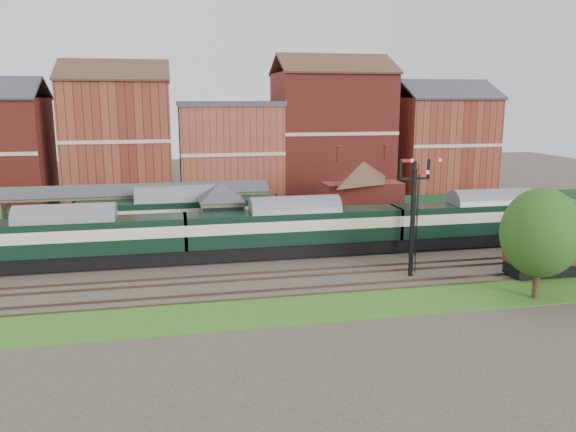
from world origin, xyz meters
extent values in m
plane|color=#473D33|center=(0.00, 0.00, 0.00)|extent=(160.00, 160.00, 0.00)
cube|color=#2D6619|center=(0.00, 16.00, 0.03)|extent=(90.00, 4.50, 0.06)
cube|color=#2D6619|center=(0.00, -12.00, 0.03)|extent=(90.00, 5.00, 0.06)
cube|color=#193823|center=(0.00, 18.00, 0.75)|extent=(90.00, 0.12, 1.50)
cube|color=#2D2D2D|center=(-5.00, 9.75, 0.50)|extent=(55.00, 3.40, 1.00)
cube|color=#5A6548|center=(-3.00, 3.25, 1.20)|extent=(3.40, 3.20, 2.40)
cube|color=#4D5635|center=(-3.00, 3.25, 3.40)|extent=(3.60, 3.40, 2.00)
pyramid|color=#383A3F|center=(-3.00, 3.25, 5.20)|extent=(5.40, 5.40, 1.60)
cube|color=maroon|center=(5.00, 3.25, 1.10)|extent=(3.00, 2.40, 2.20)
cube|color=#4C3323|center=(5.00, 2.60, 2.55)|extent=(3.20, 1.34, 0.79)
cube|color=#4C3323|center=(5.00, 3.90, 2.55)|extent=(3.20, 1.34, 0.79)
cube|color=maroon|center=(12.00, 9.75, 2.75)|extent=(8.00, 3.00, 3.50)
pyramid|color=#4C3323|center=(12.00, 9.75, 5.60)|extent=(8.10, 8.10, 2.20)
cube|color=maroon|center=(9.50, 9.75, 6.10)|extent=(0.60, 0.60, 1.60)
cube|color=maroon|center=(14.50, 9.75, 6.10)|extent=(0.60, 0.60, 1.60)
cube|color=#4D5635|center=(-22.00, 8.45, 2.70)|extent=(0.22, 0.22, 3.40)
cube|color=#4D5635|center=(0.00, 11.05, 2.70)|extent=(0.22, 0.22, 3.40)
cube|color=#383A3F|center=(-11.00, 8.80, 4.60)|extent=(26.00, 1.99, 0.90)
cube|color=#383A3F|center=(-11.00, 10.70, 4.60)|extent=(26.00, 1.99, 0.90)
cube|color=#4D5635|center=(-11.00, 9.75, 4.98)|extent=(26.00, 0.20, 0.20)
cube|color=black|center=(12.00, -2.50, 4.00)|extent=(0.25, 0.25, 8.00)
cube|color=black|center=(12.00, -2.50, 6.60)|extent=(2.60, 0.18, 0.18)
cube|color=#B2140F|center=(11.35, -2.50, 8.05)|extent=(1.10, 0.08, 0.25)
cube|color=#B2140F|center=(13.75, -2.50, 8.05)|extent=(1.10, 0.08, 0.25)
cube|color=black|center=(10.00, -7.00, 4.00)|extent=(0.25, 0.25, 8.00)
cube|color=#B2140F|center=(10.55, -7.00, 7.70)|extent=(1.10, 0.08, 0.25)
cube|color=maroon|center=(-13.00, 25.00, 7.50)|extent=(12.00, 10.00, 15.00)
cube|color=#9C4132|center=(0.00, 25.00, 6.00)|extent=(12.00, 10.00, 12.00)
cube|color=maroon|center=(13.00, 25.00, 8.00)|extent=(14.00, 10.00, 16.00)
cube|color=maroon|center=(28.00, 25.00, 6.50)|extent=(12.00, 10.00, 13.00)
cube|color=black|center=(-15.07, 0.00, 0.70)|extent=(17.81, 2.49, 1.09)
cube|color=black|center=(-15.07, 0.00, 2.54)|extent=(17.81, 2.77, 2.57)
cube|color=beige|center=(-15.07, 0.00, 2.84)|extent=(17.83, 2.81, 0.89)
cube|color=slate|center=(-15.07, 0.00, 3.97)|extent=(17.81, 2.77, 0.59)
cube|color=black|center=(2.74, 0.00, 0.70)|extent=(17.81, 2.49, 1.09)
cube|color=black|center=(2.74, 0.00, 2.54)|extent=(17.81, 2.77, 2.57)
cube|color=beige|center=(2.74, 0.00, 2.84)|extent=(17.83, 2.81, 0.89)
cube|color=slate|center=(2.74, 0.00, 3.97)|extent=(17.81, 2.77, 0.59)
cube|color=black|center=(20.56, 0.00, 0.70)|extent=(17.81, 2.49, 1.09)
cube|color=black|center=(20.56, 0.00, 2.54)|extent=(17.81, 2.77, 2.57)
cube|color=beige|center=(20.56, 0.00, 2.84)|extent=(17.83, 2.81, 0.89)
cube|color=slate|center=(20.56, 0.00, 3.97)|extent=(17.81, 2.77, 0.59)
cube|color=black|center=(-6.56, 6.50, 0.72)|extent=(18.35, 2.57, 1.12)
cube|color=black|center=(-6.56, 6.50, 2.61)|extent=(18.35, 2.85, 2.65)
cube|color=beige|center=(-6.56, 6.50, 2.92)|extent=(18.37, 2.89, 0.92)
cube|color=slate|center=(-6.56, 6.50, 4.09)|extent=(18.35, 2.85, 0.61)
cube|color=black|center=(19.85, -9.00, 0.59)|extent=(5.79, 2.13, 0.87)
cube|color=#4C1B15|center=(19.85, -9.00, 2.19)|extent=(5.79, 2.51, 2.32)
cube|color=gray|center=(19.85, -9.00, 3.46)|extent=(5.79, 2.51, 0.42)
cylinder|color=#382619|center=(16.02, -13.21, 1.71)|extent=(0.44, 0.44, 3.43)
ellipsoid|color=#275217|center=(16.02, -13.21, 4.45)|extent=(5.04, 5.04, 5.79)
camera|label=1|loc=(-6.98, -44.17, 12.87)|focal=35.00mm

